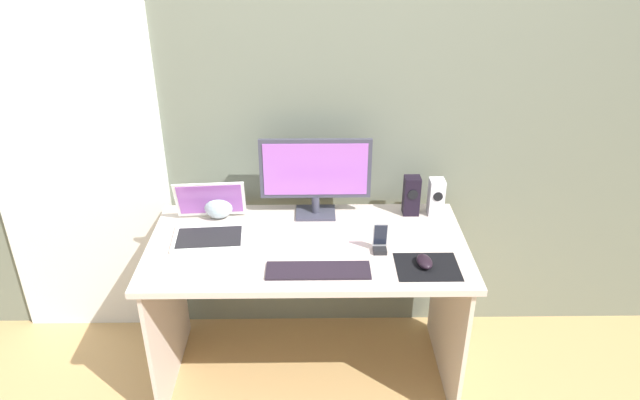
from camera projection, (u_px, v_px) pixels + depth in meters
ground_plane at (309, 371)px, 2.82m from camera, size 8.00×8.00×0.00m
wall_back at (307, 94)px, 2.61m from camera, size 6.00×0.04×2.50m
door_left at (73, 148)px, 2.68m from camera, size 0.82×0.02×2.02m
desk at (308, 273)px, 2.56m from camera, size 1.35×0.69×0.73m
monitor at (315, 174)px, 2.61m from camera, size 0.50×0.14×0.37m
speaker_right at (436, 197)px, 2.67m from camera, size 0.07×0.08×0.17m
speaker_near_monitor at (411, 196)px, 2.67m from camera, size 0.07×0.07×0.18m
laptop at (210, 224)px, 2.53m from camera, size 0.33×0.33×0.21m
fishbowl at (219, 203)px, 2.66m from camera, size 0.14×0.14×0.14m
keyboard_external at (318, 270)px, 2.29m from camera, size 0.41×0.12×0.01m
mousepad at (427, 267)px, 2.32m from camera, size 0.25×0.20×0.00m
mouse at (424, 261)px, 2.32m from camera, size 0.07×0.11×0.04m
phone_in_dock at (380, 241)px, 2.40m from camera, size 0.06×0.05×0.14m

